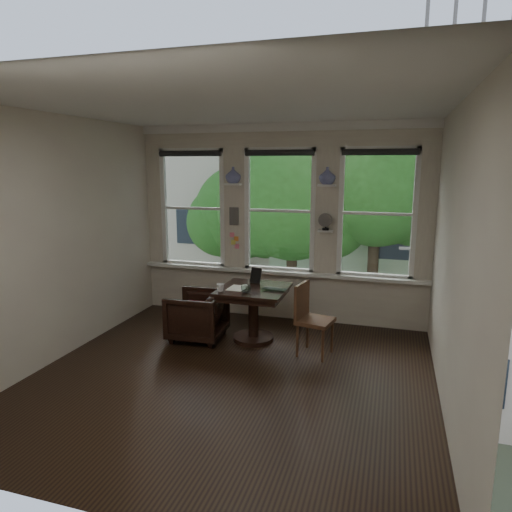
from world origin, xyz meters
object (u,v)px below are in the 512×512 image
(table, at_px, (253,314))
(laptop, at_px, (274,290))
(side_chair_right, at_px, (315,320))
(armchair_left, at_px, (197,315))
(mug, at_px, (220,288))

(table, relative_size, laptop, 2.77)
(side_chair_right, distance_m, laptop, 0.68)
(armchair_left, xyz_separation_m, laptop, (1.08, 0.08, 0.43))
(side_chair_right, relative_size, laptop, 2.83)
(table, height_order, side_chair_right, side_chair_right)
(armchair_left, distance_m, mug, 0.62)
(table, relative_size, armchair_left, 1.22)
(mug, bearing_deg, table, 37.61)
(table, bearing_deg, side_chair_right, -15.23)
(side_chair_right, bearing_deg, laptop, 86.74)
(laptop, bearing_deg, armchair_left, -168.15)
(side_chair_right, distance_m, mug, 1.31)
(table, distance_m, side_chair_right, 0.93)
(armchair_left, bearing_deg, laptop, 91.80)
(table, relative_size, side_chair_right, 0.98)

